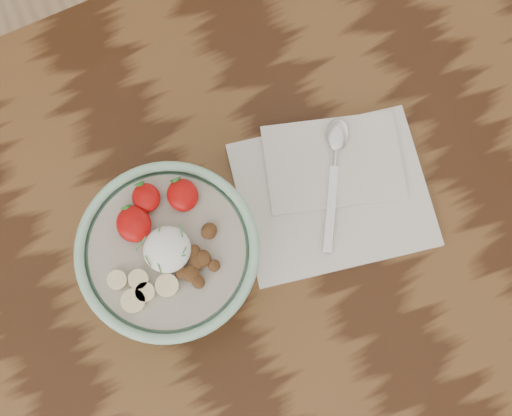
{
  "coord_description": "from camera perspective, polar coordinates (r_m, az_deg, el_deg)",
  "views": [
    {
      "loc": [
        2.29,
        -13.13,
        166.62
      ],
      "look_at": [
        10.5,
        4.37,
        87.48
      ],
      "focal_mm": 50.0,
      "sensor_mm": 36.0,
      "label": 1
    }
  ],
  "objects": [
    {
      "name": "table",
      "position": [
        1.02,
        -4.35,
        -7.53
      ],
      "size": [
        160.0,
        90.0,
        75.0
      ],
      "color": "#321B0C",
      "rests_on": "ground"
    },
    {
      "name": "spoon",
      "position": [
        0.95,
        6.41,
        4.39
      ],
      "size": [
        11.3,
        16.71,
        0.96
      ],
      "rotation": [
        0.0,
        0.0,
        -0.55
      ],
      "color": "silver",
      "rests_on": "napkin"
    },
    {
      "name": "napkin",
      "position": [
        0.95,
        6.17,
        1.62
      ],
      "size": [
        28.18,
        24.66,
        1.52
      ],
      "rotation": [
        0.0,
        0.0,
        -0.21
      ],
      "color": "silver",
      "rests_on": "table"
    },
    {
      "name": "breakfast_bowl",
      "position": [
        0.86,
        -6.8,
        -3.86
      ],
      "size": [
        21.29,
        21.29,
        14.03
      ],
      "rotation": [
        0.0,
        0.0,
        -0.33
      ],
      "color": "#94C7A7",
      "rests_on": "table"
    }
  ]
}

